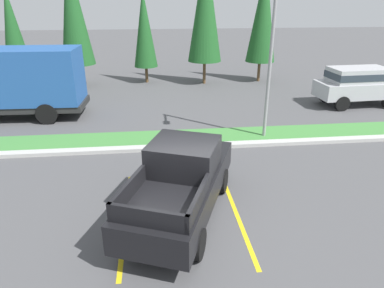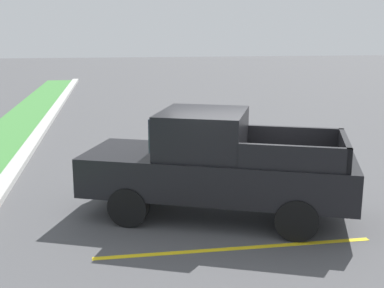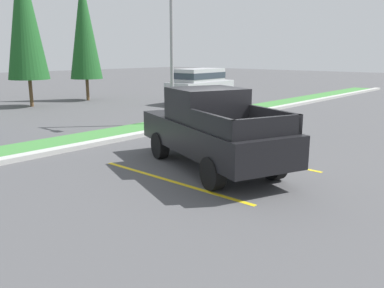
% 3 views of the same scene
% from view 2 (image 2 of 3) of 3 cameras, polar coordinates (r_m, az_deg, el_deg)
% --- Properties ---
extents(ground_plane, '(120.00, 120.00, 0.00)m').
position_cam_2_polar(ground_plane, '(10.08, 5.19, -7.97)').
color(ground_plane, '#4C4C4F').
extents(parking_line_near, '(0.12, 4.80, 0.01)m').
position_cam_2_polar(parking_line_near, '(8.54, 5.16, -11.97)').
color(parking_line_near, yellow).
rests_on(parking_line_near, ground).
extents(parking_line_far, '(0.12, 4.80, 0.01)m').
position_cam_2_polar(parking_line_far, '(11.35, 1.27, -5.46)').
color(parking_line_far, yellow).
rests_on(parking_line_far, ground).
extents(pickup_truck_main, '(3.67, 5.55, 2.10)m').
position_cam_2_polar(pickup_truck_main, '(9.60, 2.69, -2.47)').
color(pickup_truck_main, black).
rests_on(pickup_truck_main, ground).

